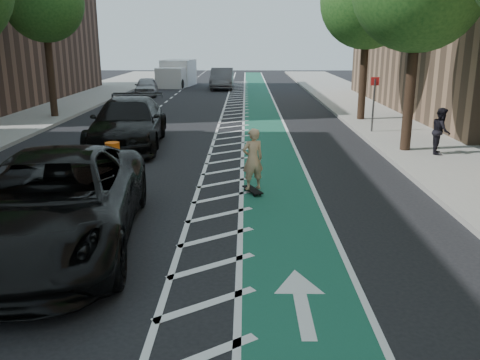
{
  "coord_description": "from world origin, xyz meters",
  "views": [
    {
      "loc": [
        2.11,
        -9.93,
        4.01
      ],
      "look_at": [
        1.99,
        0.57,
        1.1
      ],
      "focal_mm": 38.0,
      "sensor_mm": 36.0,
      "label": 1
    }
  ],
  "objects_px": {
    "skateboarder": "(253,159)",
    "suv_near": "(53,202)",
    "barrel_a": "(113,155)",
    "suv_far": "(128,123)"
  },
  "relations": [
    {
      "from": "skateboarder",
      "to": "barrel_a",
      "type": "bearing_deg",
      "value": -56.53
    },
    {
      "from": "skateboarder",
      "to": "barrel_a",
      "type": "relative_size",
      "value": 2.05
    },
    {
      "from": "suv_far",
      "to": "barrel_a",
      "type": "xyz_separation_m",
      "value": [
        0.2,
        -3.27,
        -0.53
      ]
    },
    {
      "from": "suv_far",
      "to": "barrel_a",
      "type": "distance_m",
      "value": 3.31
    },
    {
      "from": "skateboarder",
      "to": "suv_near",
      "type": "xyz_separation_m",
      "value": [
        -3.95,
        -3.74,
        -0.0
      ]
    },
    {
      "from": "suv_far",
      "to": "barrel_a",
      "type": "bearing_deg",
      "value": -90.71
    },
    {
      "from": "skateboarder",
      "to": "barrel_a",
      "type": "xyz_separation_m",
      "value": [
        -4.5,
        2.9,
        -0.56
      ]
    },
    {
      "from": "skateboarder",
      "to": "suv_near",
      "type": "height_order",
      "value": "suv_near"
    },
    {
      "from": "suv_near",
      "to": "barrel_a",
      "type": "bearing_deg",
      "value": 88.31
    },
    {
      "from": "suv_near",
      "to": "skateboarder",
      "type": "bearing_deg",
      "value": 36.98
    }
  ]
}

